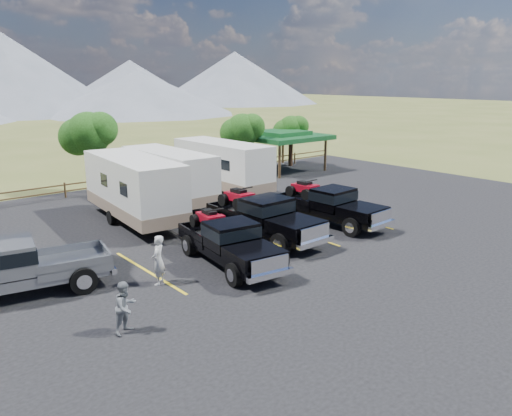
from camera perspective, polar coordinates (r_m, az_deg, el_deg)
ground at (r=20.38m, az=8.56°, el=-6.50°), size 320.00×320.00×0.00m
asphalt_lot at (r=22.33m, az=2.79°, el=-4.39°), size 44.00×34.00×0.04m
stall_lines at (r=23.03m, az=1.10°, el=-3.72°), size 12.12×5.50×0.01m
tree_ne_a at (r=37.80m, az=-1.59°, el=8.83°), size 3.11×2.92×4.76m
tree_ne_b at (r=42.52m, az=3.99°, el=8.96°), size 2.77×2.59×4.27m
tree_north at (r=33.99m, az=-18.64°, el=8.03°), size 3.46×3.24×5.25m
rail_fence at (r=35.66m, az=-11.90°, el=3.50°), size 36.12×0.12×1.00m
pavilion at (r=40.47m, az=2.94°, el=8.21°), size 6.20×6.20×3.22m
rig_left at (r=19.92m, az=-3.18°, el=-3.79°), size 2.75×6.20×2.00m
rig_center at (r=23.09m, az=0.78°, el=-0.94°), size 2.40×6.59×2.19m
rig_right at (r=25.72m, az=8.35°, el=0.42°), size 2.48×6.36×2.09m
trailer_left at (r=26.24m, az=-13.77°, el=2.15°), size 3.19×9.78×3.38m
trailer_center at (r=29.66m, az=-9.92°, el=3.54°), size 2.50×9.14×3.18m
trailer_right at (r=32.32m, az=-3.86°, el=4.75°), size 2.55×9.48×3.30m
pickup_silver at (r=18.95m, az=-25.83°, el=-6.14°), size 6.69×3.22×1.93m
person_a at (r=18.33m, az=-11.11°, el=-5.86°), size 0.79×0.77×1.83m
person_b at (r=15.26m, az=-14.68°, el=-10.91°), size 0.93×0.83×1.58m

